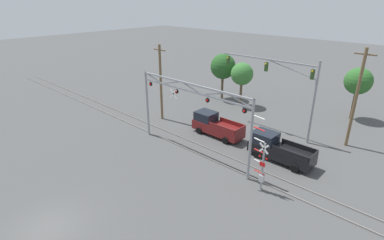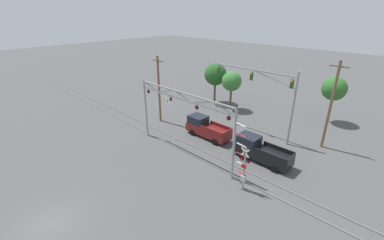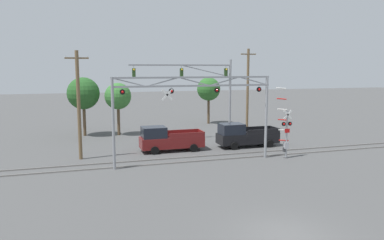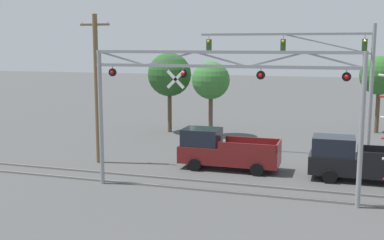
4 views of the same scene
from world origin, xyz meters
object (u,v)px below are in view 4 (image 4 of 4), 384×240
object	(u,v)px
utility_pole_left	(97,87)
pickup_truck_following	(359,161)
traffic_signal_span	(328,66)
crossing_gantry	(220,91)
background_tree_beyond_span	(380,76)
background_tree_far_right_verge	(211,81)
pickup_truck_lead	(223,150)
background_tree_far_left_verge	(169,75)

from	to	relation	value
utility_pole_left	pickup_truck_following	bearing A→B (deg)	1.86
traffic_signal_span	utility_pole_left	distance (m)	13.89
traffic_signal_span	crossing_gantry	bearing A→B (deg)	-114.79
utility_pole_left	background_tree_beyond_span	bearing A→B (deg)	43.00
crossing_gantry	background_tree_far_right_verge	bearing A→B (deg)	106.80
pickup_truck_lead	utility_pole_left	world-z (taller)	utility_pole_left
pickup_truck_following	background_tree_beyond_span	bearing A→B (deg)	83.26
pickup_truck_lead	pickup_truck_following	distance (m)	7.21
pickup_truck_lead	background_tree_beyond_span	bearing A→B (deg)	58.27
background_tree_far_right_verge	utility_pole_left	bearing A→B (deg)	-112.19
traffic_signal_span	background_tree_far_left_verge	bearing A→B (deg)	156.59
crossing_gantry	background_tree_far_left_verge	size ratio (longest dim) A/B	1.96
utility_pole_left	background_tree_far_right_verge	distance (m)	10.91
utility_pole_left	background_tree_far_right_verge	xyz separation A→B (m)	(4.12, 10.10, -0.24)
pickup_truck_lead	background_tree_far_right_verge	xyz separation A→B (m)	(-3.26, 9.35, 3.18)
traffic_signal_span	utility_pole_left	xyz separation A→B (m)	(-12.69, -5.52, -1.15)
crossing_gantry	utility_pole_left	world-z (taller)	utility_pole_left
background_tree_far_left_verge	background_tree_far_right_verge	distance (m)	3.64
crossing_gantry	pickup_truck_lead	distance (m)	6.06
traffic_signal_span	pickup_truck_lead	distance (m)	8.48
traffic_signal_span	background_tree_far_left_verge	world-z (taller)	traffic_signal_span
background_tree_far_right_verge	pickup_truck_lead	bearing A→B (deg)	-70.79
pickup_truck_following	utility_pole_left	world-z (taller)	utility_pole_left
pickup_truck_following	background_tree_beyond_span	world-z (taller)	background_tree_beyond_span
pickup_truck_lead	background_tree_far_left_verge	bearing A→B (deg)	124.23
background_tree_far_left_verge	background_tree_far_right_verge	bearing A→B (deg)	-10.71
pickup_truck_lead	traffic_signal_span	bearing A→B (deg)	41.90
crossing_gantry	pickup_truck_following	distance (m)	8.50
pickup_truck_lead	background_tree_far_right_verge	distance (m)	10.40
utility_pole_left	background_tree_far_right_verge	bearing A→B (deg)	67.81
traffic_signal_span	background_tree_beyond_span	size ratio (longest dim) A/B	1.76
crossing_gantry	background_tree_far_left_verge	distance (m)	16.61
pickup_truck_following	background_tree_far_right_verge	distance (m)	14.57
utility_pole_left	crossing_gantry	bearing A→B (deg)	-24.97
pickup_truck_following	background_tree_far_left_verge	distance (m)	17.76
pickup_truck_lead	background_tree_beyond_span	world-z (taller)	background_tree_beyond_span
traffic_signal_span	utility_pole_left	bearing A→B (deg)	-156.48
utility_pole_left	background_tree_far_left_verge	xyz separation A→B (m)	(0.56, 10.78, 0.10)
pickup_truck_lead	utility_pole_left	size ratio (longest dim) A/B	0.64
traffic_signal_span	background_tree_far_right_verge	world-z (taller)	traffic_signal_span
pickup_truck_lead	background_tree_far_left_verge	distance (m)	12.62
pickup_truck_following	utility_pole_left	size ratio (longest dim) A/B	0.66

